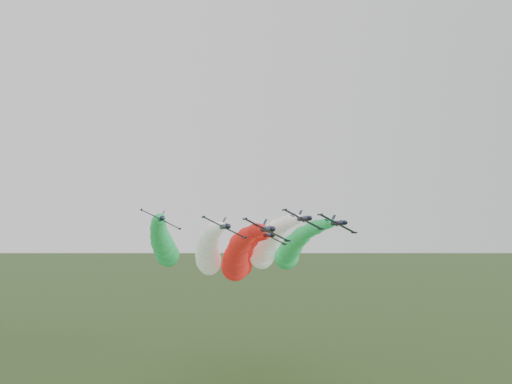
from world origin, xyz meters
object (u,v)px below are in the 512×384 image
jet_lead (237,257)px  jet_outer_right (292,248)px  jet_outer_left (164,245)px  jet_inner_right (266,247)px  jet_trail (242,257)px  jet_inner_left (209,253)px

jet_lead → jet_outer_right: jet_outer_right is taller
jet_lead → jet_outer_left: size_ratio=1.01×
jet_inner_right → jet_trail: size_ratio=1.00×
jet_lead → jet_trail: jet_lead is taller
jet_trail → jet_outer_right: bearing=-35.4°
jet_outer_right → jet_trail: (-12.91, 9.17, -2.74)m
jet_outer_left → jet_trail: bearing=12.7°
jet_lead → jet_inner_left: 8.93m
jet_inner_right → jet_outer_left: jet_outer_left is taller
jet_inner_right → jet_lead: bearing=-134.6°
jet_inner_left → jet_inner_right: 17.63m
jet_inner_right → jet_outer_right: size_ratio=1.00×
jet_lead → jet_inner_left: (-6.42, 6.16, 0.74)m
jet_inner_left → jet_inner_right: (16.97, 4.54, 1.43)m
jet_lead → jet_outer_right: bearing=34.7°
jet_inner_left → jet_trail: 20.98m
jet_trail → jet_inner_left: bearing=-128.1°
jet_inner_right → jet_trail: jet_inner_right is taller
jet_inner_left → jet_outer_left: size_ratio=1.00×
jet_inner_left → jet_outer_left: (-11.03, 11.04, 1.89)m
jet_outer_right → jet_trail: 16.07m
jet_inner_right → jet_outer_right: bearing=17.2°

